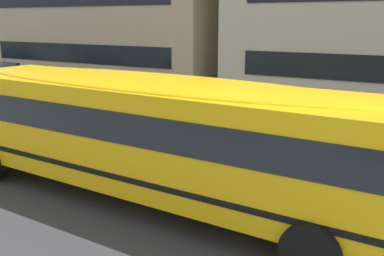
# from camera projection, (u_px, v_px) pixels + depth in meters

# --- Properties ---
(ground_plane) EXTENTS (400.00, 400.00, 0.00)m
(ground_plane) POSITION_uv_depth(u_px,v_px,m) (100.00, 154.00, 12.55)
(ground_plane) COLOR #38383D
(sidewalk_far) EXTENTS (120.00, 3.00, 0.01)m
(sidewalk_far) POSITION_uv_depth(u_px,v_px,m) (221.00, 107.00, 19.26)
(sidewalk_far) COLOR gray
(sidewalk_far) RESTS_ON ground_plane
(lane_centreline) EXTENTS (110.00, 0.16, 0.01)m
(lane_centreline) POSITION_uv_depth(u_px,v_px,m) (100.00, 154.00, 12.55)
(lane_centreline) COLOR silver
(lane_centreline) RESTS_ON ground_plane
(school_bus) EXTENTS (12.32, 3.14, 2.74)m
(school_bus) POSITION_uv_depth(u_px,v_px,m) (138.00, 125.00, 9.21)
(school_bus) COLOR yellow
(school_bus) RESTS_ON ground_plane
(parked_car_beige_by_lamppost) EXTENTS (3.95, 1.98, 1.64)m
(parked_car_beige_by_lamppost) POSITION_uv_depth(u_px,v_px,m) (88.00, 88.00, 19.22)
(parked_car_beige_by_lamppost) COLOR #C1B28E
(parked_car_beige_by_lamppost) RESTS_ON ground_plane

